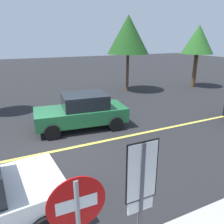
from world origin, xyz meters
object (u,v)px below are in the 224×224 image
at_px(speed_limit_sign, 141,187).
at_px(car_green_behind_van, 82,111).
at_px(tree_right_verge, 128,35).
at_px(tree_centre_verge, 198,40).

distance_m(speed_limit_sign, car_green_behind_van, 6.95).
xyz_separation_m(speed_limit_sign, car_green_behind_van, (1.26, 6.76, -0.98)).
bearing_deg(tree_right_verge, speed_limit_sign, -118.52).
xyz_separation_m(car_green_behind_van, tree_right_verge, (5.45, 5.59, 3.30)).
relative_size(car_green_behind_van, tree_right_verge, 0.76).
xyz_separation_m(speed_limit_sign, tree_right_verge, (6.71, 12.35, 2.32)).
height_order(speed_limit_sign, tree_right_verge, tree_right_verge).
relative_size(speed_limit_sign, tree_right_verge, 0.46).
bearing_deg(tree_centre_verge, car_green_behind_van, -157.89).
xyz_separation_m(tree_centre_verge, tree_right_verge, (-5.65, 1.08, 0.38)).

